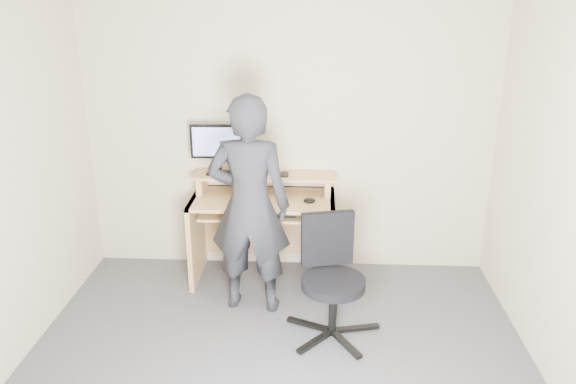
# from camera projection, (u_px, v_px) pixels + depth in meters

# --- Properties ---
(back_wall) EXTENTS (3.50, 0.02, 2.50)m
(back_wall) POSITION_uv_depth(u_px,v_px,m) (289.00, 131.00, 4.79)
(back_wall) COLOR #C0B198
(back_wall) RESTS_ON ground
(desk) EXTENTS (1.20, 0.60, 0.91)m
(desk) POSITION_uv_depth(u_px,v_px,m) (264.00, 216.00, 4.83)
(desk) COLOR tan
(desk) RESTS_ON ground
(monitor) EXTENTS (0.45, 0.13, 0.43)m
(monitor) POSITION_uv_depth(u_px,v_px,m) (217.00, 145.00, 4.68)
(monitor) COLOR black
(monitor) RESTS_ON desk
(external_drive) EXTENTS (0.09, 0.14, 0.20)m
(external_drive) POSITION_uv_depth(u_px,v_px,m) (261.00, 162.00, 4.75)
(external_drive) COLOR black
(external_drive) RESTS_ON desk
(travel_mug) EXTENTS (0.09, 0.09, 0.19)m
(travel_mug) POSITION_uv_depth(u_px,v_px,m) (270.00, 162.00, 4.76)
(travel_mug) COLOR #B1B1B5
(travel_mug) RESTS_ON desk
(smartphone) EXTENTS (0.07, 0.13, 0.01)m
(smartphone) POSITION_uv_depth(u_px,v_px,m) (284.00, 174.00, 4.74)
(smartphone) COLOR black
(smartphone) RESTS_ON desk
(charger) EXTENTS (0.05, 0.04, 0.03)m
(charger) POSITION_uv_depth(u_px,v_px,m) (230.00, 175.00, 4.69)
(charger) COLOR black
(charger) RESTS_ON desk
(headphones) EXTENTS (0.19, 0.19, 0.06)m
(headphones) POSITION_uv_depth(u_px,v_px,m) (253.00, 171.00, 4.83)
(headphones) COLOR silver
(headphones) RESTS_ON desk
(keyboard) EXTENTS (0.47, 0.22, 0.03)m
(keyboard) POSITION_uv_depth(u_px,v_px,m) (269.00, 211.00, 4.63)
(keyboard) COLOR black
(keyboard) RESTS_ON desk
(mouse) EXTENTS (0.10, 0.07, 0.04)m
(mouse) POSITION_uv_depth(u_px,v_px,m) (309.00, 201.00, 4.57)
(mouse) COLOR black
(mouse) RESTS_ON desk
(office_chair) EXTENTS (0.69, 0.68, 0.87)m
(office_chair) POSITION_uv_depth(u_px,v_px,m) (331.00, 273.00, 4.02)
(office_chair) COLOR black
(office_chair) RESTS_ON ground
(person) EXTENTS (0.66, 0.46, 1.71)m
(person) POSITION_uv_depth(u_px,v_px,m) (249.00, 206.00, 4.22)
(person) COLOR black
(person) RESTS_ON ground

